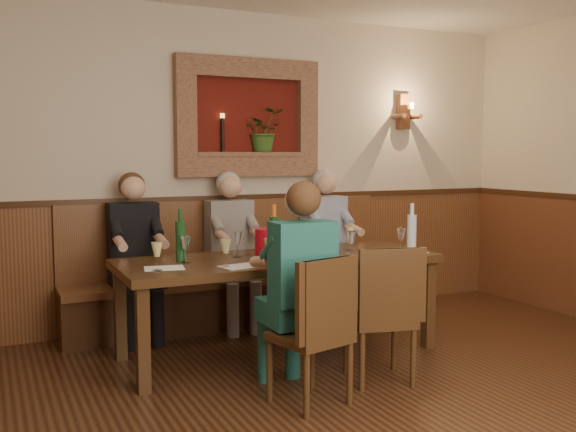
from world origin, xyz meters
name	(u,v)px	position (x,y,z in m)	size (l,w,h in m)	color
room_shell	(440,77)	(0.00, 0.00, 1.89)	(6.04, 6.04, 2.82)	beige
wainscoting	(434,343)	(0.00, 0.00, 0.59)	(6.02, 6.02, 1.15)	#5A2C19
wall_niche	(253,123)	(0.24, 2.94, 1.81)	(1.36, 0.30, 1.06)	#55120C
wall_sconce	(404,112)	(1.90, 2.93, 1.94)	(0.25, 0.20, 0.35)	#5A2C19
dining_table	(279,266)	(0.00, 1.85, 0.68)	(2.40, 0.90, 0.75)	#331F0F
bench	(235,288)	(0.00, 2.79, 0.33)	(3.00, 0.45, 1.11)	#381E0F
chair_near_left	(312,361)	(-0.23, 0.87, 0.27)	(0.49, 0.49, 0.92)	#331F0F
chair_near_right	(380,342)	(0.36, 1.02, 0.27)	(0.49, 0.49, 0.92)	#331F0F
person_bench_left	(136,272)	(-0.90, 2.69, 0.57)	(0.40, 0.49, 1.37)	black
person_bench_mid	(233,264)	(-0.06, 2.69, 0.56)	(0.40, 0.49, 1.37)	#5C5854
person_bench_right	(328,256)	(0.89, 2.69, 0.57)	(0.40, 0.49, 1.38)	navy
person_chair_front	(296,307)	(-0.24, 1.07, 0.56)	(0.39, 0.48, 1.36)	#194857
spittoon_bucket	(269,244)	(-0.13, 1.75, 0.86)	(0.20, 0.20, 0.23)	red
wine_bottle_green_a	(274,235)	(-0.03, 1.88, 0.91)	(0.09, 0.09, 0.39)	#19471E
wine_bottle_green_b	(181,240)	(-0.72, 1.98, 0.91)	(0.07, 0.07, 0.38)	#19471E
water_bottle	(412,233)	(1.01, 1.57, 0.91)	(0.08, 0.08, 0.39)	silver
tasting_sheet_a	(164,268)	(-0.91, 1.74, 0.75)	(0.26, 0.19, 0.00)	white
tasting_sheet_b	(285,260)	(-0.02, 1.70, 0.75)	(0.26, 0.19, 0.00)	white
tasting_sheet_c	(408,251)	(1.03, 1.63, 0.75)	(0.27, 0.19, 0.00)	white
tasting_sheet_d	(242,266)	(-0.41, 1.58, 0.75)	(0.28, 0.20, 0.00)	white
wine_glass_0	(237,244)	(-0.28, 1.98, 0.85)	(0.08, 0.08, 0.19)	white
wine_glass_1	(226,253)	(-0.51, 1.60, 0.85)	(0.08, 0.08, 0.19)	#DFD485
wine_glass_2	(401,239)	(0.99, 1.67, 0.85)	(0.08, 0.08, 0.19)	white
wine_glass_3	(350,238)	(0.66, 1.92, 0.85)	(0.08, 0.08, 0.19)	#DFD485
wine_glass_4	(186,249)	(-0.71, 1.90, 0.85)	(0.08, 0.08, 0.19)	white
wine_glass_5	(279,249)	(-0.09, 1.65, 0.85)	(0.08, 0.08, 0.19)	#DFD485
wine_glass_6	(301,241)	(0.24, 1.95, 0.85)	(0.08, 0.08, 0.19)	#DFD485
wine_glass_7	(157,257)	(-0.97, 1.66, 0.85)	(0.08, 0.08, 0.19)	#DFD485
wine_glass_8	(351,244)	(0.50, 1.63, 0.85)	(0.08, 0.08, 0.19)	white
wine_glass_9	(269,252)	(-0.23, 1.52, 0.85)	(0.08, 0.08, 0.19)	#DFD485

